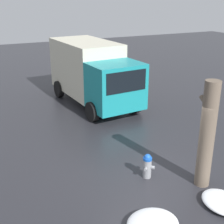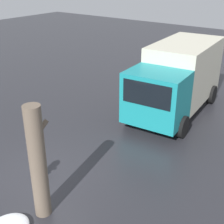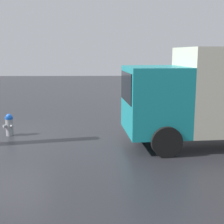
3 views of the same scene
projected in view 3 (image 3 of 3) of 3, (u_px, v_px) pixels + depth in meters
ground_plane at (10, 135)px, 11.29m from camera, size 60.00×60.00×0.00m
fire_hydrant at (9, 124)px, 11.21m from camera, size 0.40×0.40×0.80m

